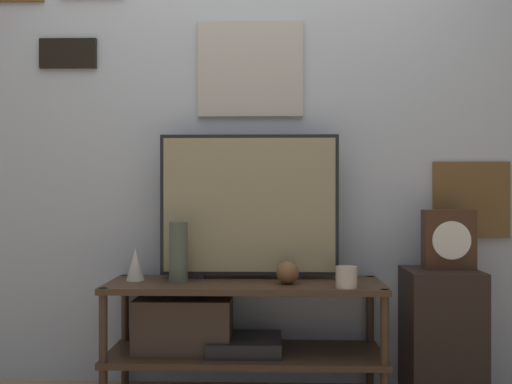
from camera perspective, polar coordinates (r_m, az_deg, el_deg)
The scene contains 9 objects.
wall_back at distance 3.26m, azimuth -0.86°, elevation 5.93°, with size 6.40×0.08×2.70m.
media_console at distance 3.04m, azimuth -3.37°, elevation -12.52°, with size 1.36×0.47×0.58m.
television at distance 3.06m, azimuth -0.65°, elevation -1.25°, with size 0.91×0.05×0.74m.
vase_tall_ceramic at distance 2.98m, azimuth -7.40°, elevation -5.70°, with size 0.09×0.09×0.30m.
vase_round_glass at distance 2.93m, azimuth 3.03°, elevation -7.67°, with size 0.11×0.11×0.11m.
vase_slim_bronze at distance 3.09m, azimuth -11.41°, elevation -6.75°, with size 0.09×0.09×0.16m.
candle_jar at distance 2.83m, azimuth 8.60°, elevation -8.03°, with size 0.10×0.10×0.10m.
side_table at distance 3.21m, azimuth 17.27°, elevation -12.71°, with size 0.36×0.36×0.64m.
mantel_clock at distance 3.17m, azimuth 17.87°, elevation -4.33°, with size 0.25×0.11×0.30m.
Camera 1 is at (0.14, -2.68, 1.03)m, focal length 42.00 mm.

